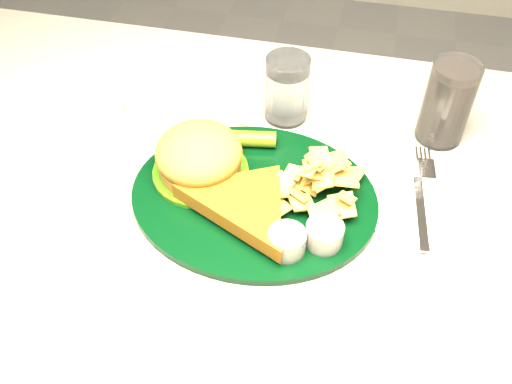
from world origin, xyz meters
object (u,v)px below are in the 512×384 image
table (241,336)px  dinner_plate (254,180)px  fork_napkin (421,207)px  cola_glass (447,103)px  water_glass (287,89)px

table → dinner_plate: dinner_plate is taller
fork_napkin → cola_glass: bearing=76.6°
fork_napkin → dinner_plate: bearing=-178.0°
cola_glass → water_glass: bearing=-179.2°
dinner_plate → cola_glass: size_ratio=2.64×
table → cola_glass: size_ratio=9.33×
table → cola_glass: bearing=36.5°
table → fork_napkin: fork_napkin is taller
dinner_plate → fork_napkin: (0.22, 0.03, -0.03)m
table → fork_napkin: 0.46m
water_glass → cola_glass: bearing=0.8°
table → cola_glass: 0.55m
table → cola_glass: (0.27, 0.20, 0.44)m
water_glass → cola_glass: (0.24, 0.00, 0.01)m
water_glass → cola_glass: size_ratio=0.83×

